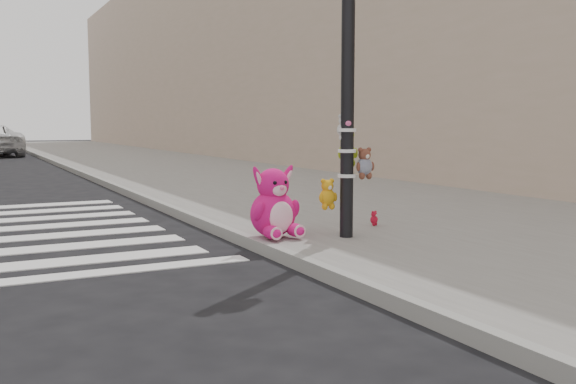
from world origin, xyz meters
TOP-DOWN VIEW (x-y plane):
  - ground at (0.00, 0.00)m, footprint 120.00×120.00m
  - sidewalk_near at (5.00, 10.00)m, footprint 7.00×80.00m
  - curb_edge at (1.55, 10.00)m, footprint 0.12×80.00m
  - bld_near at (10.50, 20.00)m, footprint 5.00×60.00m
  - signal_pole at (2.62, 1.82)m, footprint 0.68×0.50m
  - pink_bunny at (1.80, 2.17)m, footprint 0.63×0.69m
  - red_teddy at (3.40, 2.37)m, footprint 0.16×0.14m

SIDE VIEW (x-z plane):
  - ground at x=0.00m, z-range 0.00..0.00m
  - sidewalk_near at x=5.00m, z-range 0.00..0.14m
  - curb_edge at x=1.55m, z-range -0.01..0.15m
  - red_teddy at x=3.40m, z-range 0.14..0.34m
  - pink_bunny at x=1.80m, z-range 0.06..0.95m
  - signal_pole at x=2.62m, z-range -0.22..3.78m
  - bld_near at x=10.50m, z-range 0.00..10.00m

